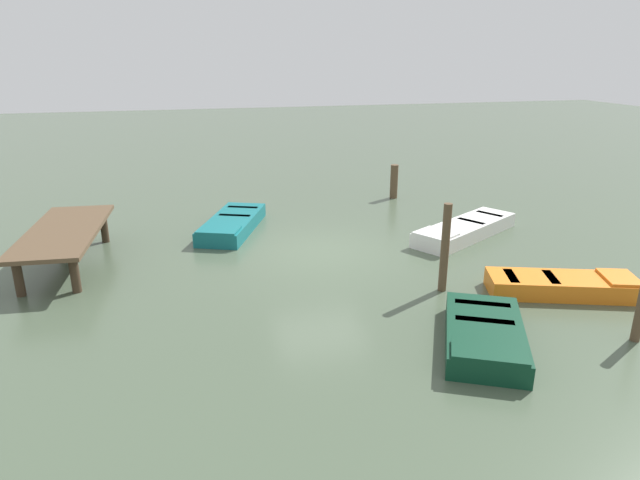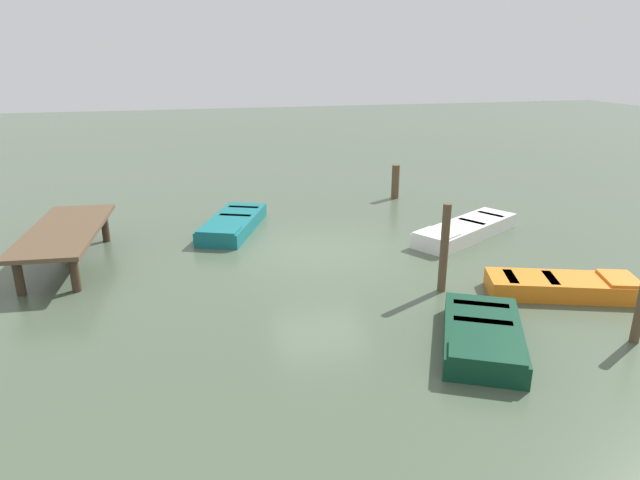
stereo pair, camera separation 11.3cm
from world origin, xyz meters
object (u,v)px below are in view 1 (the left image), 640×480
Objects in this scene: mooring_piling_near_left at (445,248)px; mooring_piling_far_right at (394,181)px; dock_segment at (64,234)px; rowboat_dark_green at (485,335)px; rowboat_teal at (232,224)px; rowboat_orange at (562,285)px; rowboat_white at (465,229)px.

mooring_piling_far_right is at bearing -13.81° from mooring_piling_near_left.
dock_segment is 10.06m from rowboat_dark_green.
rowboat_dark_green is (-7.94, -3.74, 0.00)m from rowboat_teal.
rowboat_teal and rowboat_dark_green have the same top height.
mooring_piling_far_right reaches higher than rowboat_orange.
rowboat_white is at bearing -87.85° from dock_segment.
mooring_piling_near_left is (0.83, 2.45, 0.78)m from rowboat_orange.
mooring_piling_near_left reaches higher than rowboat_orange.
rowboat_teal is 6.77m from rowboat_white.
rowboat_dark_green is 3.24m from rowboat_orange.
rowboat_orange is at bearing -108.71° from mooring_piling_near_left.
rowboat_dark_green is at bearing -131.24° from rowboat_orange.
rowboat_dark_green is 1.50× the size of mooring_piling_near_left.
dock_segment reaches higher than rowboat_dark_green.
mooring_piling_near_left is at bearing -179.78° from rowboat_orange.
rowboat_orange is (-4.49, -10.78, -0.61)m from dock_segment.
rowboat_white is 4.12m from mooring_piling_near_left.
mooring_piling_far_right is (8.81, 0.49, 0.39)m from rowboat_orange.
mooring_piling_far_right is 0.61× the size of mooring_piling_near_left.
mooring_piling_far_right is (2.48, -6.06, 0.39)m from rowboat_teal.
rowboat_orange is 8.84m from mooring_piling_far_right.
rowboat_teal is 1.10× the size of rowboat_orange.
rowboat_teal is 0.92× the size of rowboat_white.
rowboat_dark_green is 0.92× the size of rowboat_orange.
rowboat_dark_green and rowboat_white have the same top height.
mooring_piling_near_left is (-5.50, -4.10, 0.78)m from rowboat_teal.
mooring_piling_near_left reaches higher than rowboat_dark_green.
rowboat_teal is at bearing 154.90° from rowboat_orange.
dock_segment is 1.36× the size of rowboat_orange.
rowboat_white is (-0.35, -10.64, -0.61)m from dock_segment.
mooring_piling_far_right is at bearing -165.98° from rowboat_dark_green.
rowboat_dark_green is at bearing 167.43° from mooring_piling_far_right.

